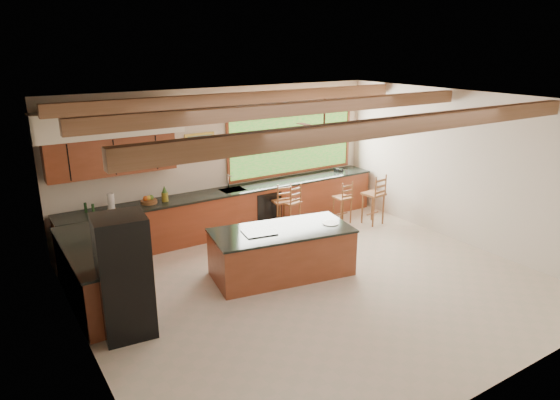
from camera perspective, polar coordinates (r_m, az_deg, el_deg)
ground at (r=8.49m, az=3.98°, el=-9.48°), size 7.20×7.20×0.00m
room_shell at (r=8.17m, az=0.61°, el=5.97°), size 7.27×6.54×3.02m
counter_run at (r=9.94m, az=-8.52°, el=-2.60°), size 7.12×3.10×1.23m
island at (r=8.62m, az=0.19°, el=-5.95°), size 2.53×1.51×0.85m
refrigerator at (r=7.08m, az=-17.38°, el=-8.33°), size 0.73×0.72×1.72m
bar_stool_a at (r=10.50m, az=1.31°, el=-0.38°), size 0.44×0.44×1.05m
bar_stool_b at (r=10.55m, az=0.28°, el=-0.24°), size 0.43×0.43×1.06m
bar_stool_c at (r=11.07m, az=7.34°, el=0.17°), size 0.35×0.35×0.97m
bar_stool_d at (r=11.09m, az=10.87°, el=0.55°), size 0.44×0.44×1.14m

